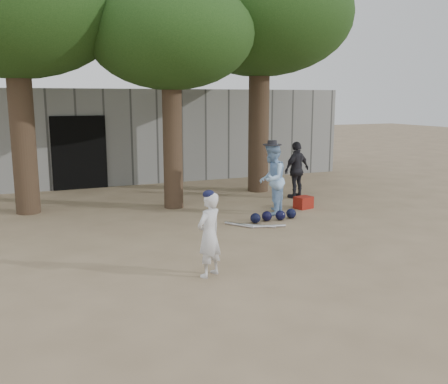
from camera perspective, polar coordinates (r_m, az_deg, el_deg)
name	(u,v)px	position (r m, az deg, el deg)	size (l,w,h in m)	color
ground	(215,259)	(8.66, -1.03, -7.62)	(70.00, 70.00, 0.00)	#937C5E
boy_player	(209,235)	(7.67, -1.71, -4.90)	(0.48, 0.32, 1.32)	silver
spectator_blue	(272,179)	(11.77, 5.46, 1.47)	(0.82, 0.64, 1.68)	#99C1ED
spectator_dark	(297,170)	(13.83, 8.31, 2.52)	(0.91, 0.38, 1.56)	black
red_bag	(303,202)	(12.62, 9.06, -1.19)	(0.42, 0.32, 0.30)	maroon
back_building	(104,133)	(18.25, -13.56, 6.58)	(16.00, 5.24, 3.00)	gray
helmet_row	(274,216)	(11.28, 5.69, -2.72)	(1.19, 0.31, 0.23)	black
bat_pile	(254,226)	(10.74, 3.45, -3.85)	(1.11, 0.80, 0.06)	silver
tree_row	(166,18)	(13.35, -6.65, 19.10)	(11.40, 5.80, 6.69)	brown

